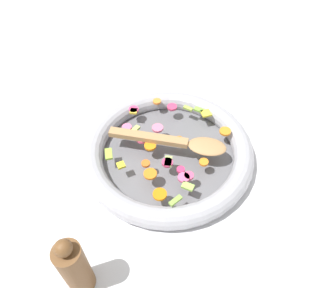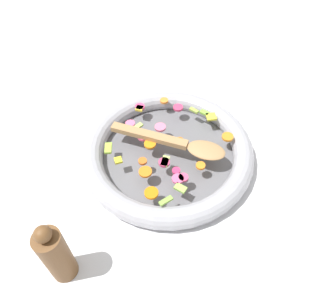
% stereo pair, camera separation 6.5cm
% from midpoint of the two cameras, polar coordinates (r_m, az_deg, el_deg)
% --- Properties ---
extents(ground_plane, '(4.00, 4.00, 0.00)m').
position_cam_midpoint_polar(ground_plane, '(0.82, -2.27, -2.39)').
color(ground_plane, silver).
extents(skillet, '(0.42, 0.42, 0.05)m').
position_cam_midpoint_polar(skillet, '(0.80, -2.32, -1.42)').
color(skillet, slate).
rests_on(skillet, ground_plane).
extents(chopped_vegetables, '(0.28, 0.31, 0.01)m').
position_cam_midpoint_polar(chopped_vegetables, '(0.78, -3.06, -0.26)').
color(chopped_vegetables, orange).
rests_on(chopped_vegetables, skillet).
extents(wooden_spoon, '(0.28, 0.10, 0.01)m').
position_cam_midpoint_polar(wooden_spoon, '(0.77, -0.32, 0.20)').
color(wooden_spoon, '#A87F51').
rests_on(wooden_spoon, chopped_vegetables).
extents(pepper_mill, '(0.05, 0.05, 0.17)m').
position_cam_midpoint_polar(pepper_mill, '(0.63, -19.03, -19.83)').
color(pepper_mill, brown).
rests_on(pepper_mill, ground_plane).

